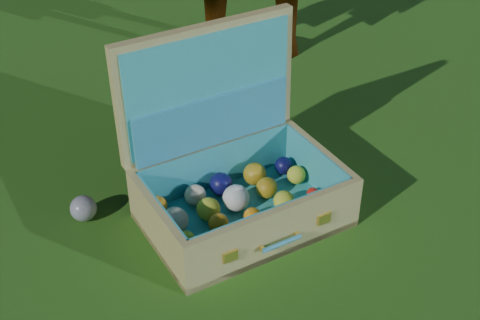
# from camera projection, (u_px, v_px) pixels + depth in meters

# --- Properties ---
(ground) EXTENTS (60.00, 60.00, 0.00)m
(ground) POSITION_uv_depth(u_px,v_px,m) (243.00, 209.00, 1.96)
(ground) COLOR #215114
(ground) RESTS_ON ground
(stray_ball) EXTENTS (0.08, 0.08, 0.08)m
(stray_ball) POSITION_uv_depth(u_px,v_px,m) (83.00, 208.00, 1.91)
(stray_ball) COLOR #3F66A3
(stray_ball) RESTS_ON ground
(suitcase) EXTENTS (0.66, 0.58, 0.53)m
(suitcase) POSITION_uv_depth(u_px,v_px,m) (231.00, 167.00, 1.88)
(suitcase) COLOR tan
(suitcase) RESTS_ON ground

